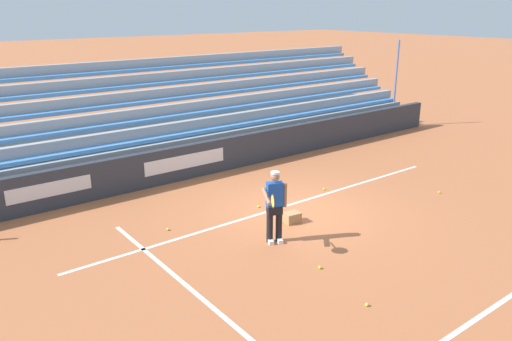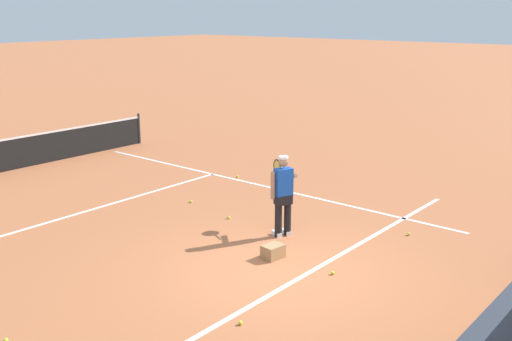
# 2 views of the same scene
# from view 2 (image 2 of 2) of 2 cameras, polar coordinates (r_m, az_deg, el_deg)

# --- Properties ---
(ground_plane) EXTENTS (160.00, 160.00, 0.00)m
(ground_plane) POSITION_cam_2_polar(r_m,az_deg,el_deg) (11.00, 1.88, -9.57)
(ground_plane) COLOR #B7663D
(court_baseline_white) EXTENTS (12.00, 0.10, 0.01)m
(court_baseline_white) POSITION_cam_2_polar(r_m,az_deg,el_deg) (10.73, 4.03, -10.24)
(court_baseline_white) COLOR white
(court_baseline_white) RESTS_ON ground
(court_sideline_white) EXTENTS (0.10, 12.00, 0.01)m
(court_sideline_white) POSITION_cam_2_polar(r_m,az_deg,el_deg) (16.36, -0.37, -1.22)
(court_sideline_white) COLOR white
(court_sideline_white) RESTS_ON ground
(court_service_line_white) EXTENTS (8.22, 0.10, 0.01)m
(court_service_line_white) POSITION_cam_2_polar(r_m,az_deg,el_deg) (14.77, -15.26, -3.57)
(court_service_line_white) COLOR white
(court_service_line_white) RESTS_ON ground
(tennis_player) EXTENTS (0.86, 0.91, 1.71)m
(tennis_player) POSITION_cam_2_polar(r_m,az_deg,el_deg) (12.37, 2.57, -2.31)
(tennis_player) COLOR black
(tennis_player) RESTS_ON ground
(ball_box_cardboard) EXTENTS (0.43, 0.35, 0.26)m
(ball_box_cardboard) POSITION_cam_2_polar(r_m,az_deg,el_deg) (11.51, 1.63, -7.71)
(ball_box_cardboard) COLOR #A87F51
(ball_box_cardboard) RESTS_ON ground
(tennis_ball_toward_net) EXTENTS (0.07, 0.07, 0.07)m
(tennis_ball_toward_net) POSITION_cam_2_polar(r_m,az_deg,el_deg) (10.94, 7.31, -9.65)
(tennis_ball_toward_net) COLOR #CCE533
(tennis_ball_toward_net) RESTS_ON ground
(tennis_ball_midcourt) EXTENTS (0.07, 0.07, 0.07)m
(tennis_ball_midcourt) POSITION_cam_2_polar(r_m,az_deg,el_deg) (13.62, -2.61, -4.48)
(tennis_ball_midcourt) COLOR #CCE533
(tennis_ball_midcourt) RESTS_ON ground
(tennis_ball_far_left) EXTENTS (0.07, 0.07, 0.07)m
(tennis_ball_far_left) POSITION_cam_2_polar(r_m,az_deg,el_deg) (16.92, -1.77, -0.58)
(tennis_ball_far_left) COLOR #CCE533
(tennis_ball_far_left) RESTS_ON ground
(tennis_ball_on_baseline) EXTENTS (0.07, 0.07, 0.07)m
(tennis_ball_on_baseline) POSITION_cam_2_polar(r_m,az_deg,el_deg) (9.27, -1.50, -14.31)
(tennis_ball_on_baseline) COLOR #CCE533
(tennis_ball_on_baseline) RESTS_ON ground
(tennis_ball_by_box) EXTENTS (0.07, 0.07, 0.07)m
(tennis_ball_by_box) POSITION_cam_2_polar(r_m,az_deg,el_deg) (9.53, -22.73, -14.69)
(tennis_ball_by_box) COLOR #CCE533
(tennis_ball_by_box) RESTS_ON ground
(tennis_ball_near_player) EXTENTS (0.07, 0.07, 0.07)m
(tennis_ball_near_player) POSITION_cam_2_polar(r_m,az_deg,el_deg) (14.82, -6.21, -2.94)
(tennis_ball_near_player) COLOR #CCE533
(tennis_ball_near_player) RESTS_ON ground
(tennis_ball_stray_back) EXTENTS (0.07, 0.07, 0.07)m
(tennis_ball_stray_back) POSITION_cam_2_polar(r_m,az_deg,el_deg) (13.03, 14.34, -5.88)
(tennis_ball_stray_back) COLOR #CCE533
(tennis_ball_stray_back) RESTS_ON ground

